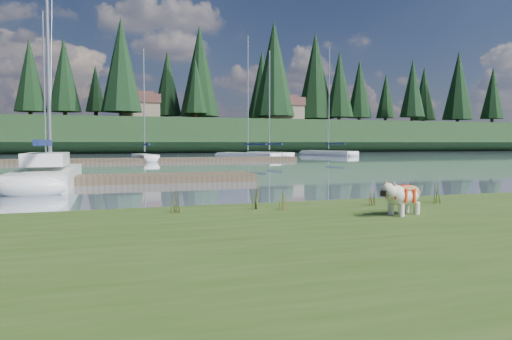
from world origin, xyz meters
name	(u,v)px	position (x,y,z in m)	size (l,w,h in m)	color
ground	(118,162)	(0.00, 30.00, 0.00)	(200.00, 200.00, 0.00)	gray
bank	(335,267)	(0.00, -6.00, 0.17)	(60.00, 9.00, 0.35)	#304818
ridge	(100,137)	(0.00, 73.00, 2.50)	(200.00, 20.00, 5.00)	black
bulldog	(403,194)	(2.41, -3.85, 0.70)	(0.94, 0.57, 0.55)	silver
sailboat_main	(50,172)	(-3.83, 10.20, 0.42)	(2.36, 9.98, 14.14)	white
dock_near	(44,181)	(-4.00, 9.00, 0.15)	(16.00, 2.00, 0.30)	#4C3D2C
dock_far	(144,160)	(2.00, 30.00, 0.15)	(26.00, 2.20, 0.30)	#4C3D2C
sailboat_bg_1	(46,158)	(-5.42, 32.41, 0.33)	(1.98, 8.04, 11.89)	white
sailboat_bg_2	(143,157)	(2.23, 32.23, 0.33)	(1.79, 6.24, 9.45)	white
sailboat_bg_3	(243,155)	(12.20, 35.72, 0.32)	(5.22, 7.89, 11.89)	white
sailboat_bg_4	(266,154)	(15.48, 38.04, 0.33)	(3.19, 7.63, 11.10)	white
sailboat_bg_5	(324,153)	(25.04, 43.53, 0.32)	(4.17, 9.34, 12.99)	white
weed_0	(254,195)	(0.29, -2.39, 0.61)	(0.17, 0.14, 0.62)	#475B23
weed_1	(281,198)	(0.72, -2.61, 0.56)	(0.17, 0.14, 0.50)	#475B23
weed_2	(395,191)	(3.26, -2.41, 0.58)	(0.17, 0.14, 0.56)	#475B23
weed_3	(176,201)	(-1.12, -2.29, 0.55)	(0.17, 0.14, 0.48)	#475B23
weed_4	(372,197)	(2.60, -2.61, 0.51)	(0.17, 0.14, 0.39)	#475B23
weed_5	(434,188)	(3.99, -2.67, 0.65)	(0.17, 0.14, 0.70)	#475B23
mud_lip	(227,219)	(0.00, -1.60, 0.07)	(60.00, 0.50, 0.14)	#33281C
conifer_3	(30,75)	(-10.00, 72.00, 11.74)	(4.84, 4.84, 12.25)	#382619
conifer_4	(121,64)	(3.00, 66.00, 13.09)	(6.16, 6.16, 15.10)	#382619
conifer_5	(195,86)	(15.00, 70.00, 10.83)	(3.96, 3.96, 10.35)	#382619
conifer_6	(274,68)	(28.00, 68.00, 13.99)	(7.04, 7.04, 17.00)	#382619
conifer_7	(339,84)	(42.00, 71.00, 12.19)	(5.28, 5.28, 13.20)	#382619
conifer_8	(412,88)	(55.00, 67.00, 11.51)	(4.62, 4.62, 11.77)	#382619
conifer_9	(458,85)	(68.00, 70.00, 12.87)	(5.94, 5.94, 14.62)	#382619
house_1	(139,106)	(6.00, 71.00, 7.31)	(6.30, 5.30, 4.65)	gray
house_2	(283,109)	(30.00, 69.00, 7.31)	(6.30, 5.30, 4.65)	gray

